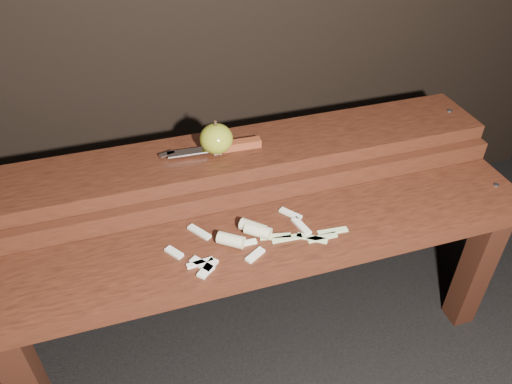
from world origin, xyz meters
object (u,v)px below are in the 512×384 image
object	(u,v)px
apple	(216,139)
knife	(228,146)
bench_front_tier	(273,260)
bench_rear_tier	(243,178)

from	to	relation	value
apple	knife	xyz separation A→B (m)	(0.03, -0.00, -0.02)
knife	bench_front_tier	bearing A→B (deg)	-81.59
bench_front_tier	knife	bearing A→B (deg)	98.41
bench_rear_tier	apple	distance (m)	0.13
knife	apple	bearing A→B (deg)	176.80
bench_rear_tier	apple	xyz separation A→B (m)	(-0.06, 0.00, 0.12)
bench_front_tier	apple	size ratio (longest dim) A/B	14.97
bench_rear_tier	knife	xyz separation A→B (m)	(-0.03, 0.00, 0.10)
bench_front_tier	apple	bearing A→B (deg)	104.41
bench_front_tier	apple	xyz separation A→B (m)	(-0.06, 0.23, 0.18)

